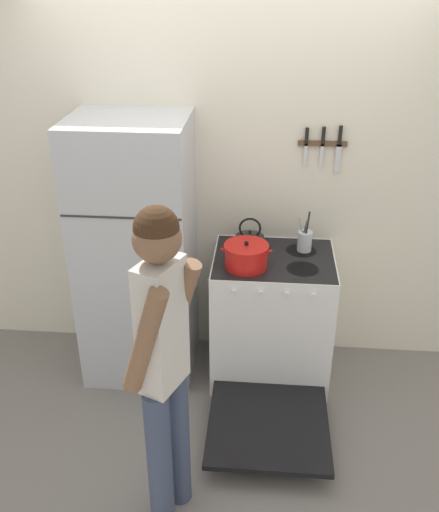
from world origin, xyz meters
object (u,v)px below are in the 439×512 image
utensil_jar (305,240)px  stove_range (271,320)px  person (164,359)px  tea_kettle (250,240)px  dutch_oven_pot (246,256)px  refrigerator (137,253)px

utensil_jar → stove_range: bearing=-139.0°
utensil_jar → person: (-0.70, -1.34, 0.02)m
tea_kettle → utensil_jar: (0.36, 0.01, 0.01)m
stove_range → tea_kettle: tea_kettle is taller
dutch_oven_pot → utensil_jar: (0.37, 0.26, -0.00)m
stove_range → dutch_oven_pot: (-0.18, -0.09, 0.53)m
dutch_oven_pot → tea_kettle: size_ratio=1.34×
dutch_oven_pot → utensil_jar: bearing=34.6°
stove_range → person: (-0.51, -1.17, 0.55)m
refrigerator → tea_kettle: size_ratio=7.50×
stove_range → tea_kettle: bearing=134.7°
refrigerator → tea_kettle: bearing=9.3°
refrigerator → utensil_jar: 1.11m
dutch_oven_pot → person: size_ratio=0.18×
utensil_jar → person: 1.51m
utensil_jar → person: person is taller
dutch_oven_pot → stove_range: bearing=26.3°
refrigerator → person: (0.40, -1.21, 0.10)m
tea_kettle → stove_range: bearing=-45.3°
refrigerator → tea_kettle: refrigerator is taller
stove_range → person: 1.39m
tea_kettle → dutch_oven_pot: bearing=-93.2°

